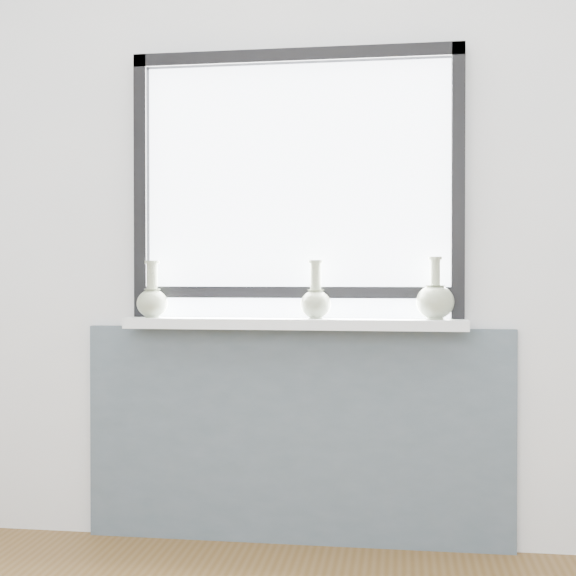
# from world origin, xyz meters

# --- Properties ---
(back_wall) EXTENTS (3.60, 0.02, 2.60)m
(back_wall) POSITION_xyz_m (0.00, 1.81, 1.30)
(back_wall) COLOR silver
(back_wall) RESTS_ON ground
(apron_panel) EXTENTS (1.70, 0.03, 0.86)m
(apron_panel) POSITION_xyz_m (0.00, 1.78, 0.43)
(apron_panel) COLOR #4C5765
(apron_panel) RESTS_ON ground
(windowsill) EXTENTS (1.32, 0.18, 0.04)m
(windowsill) POSITION_xyz_m (0.00, 1.71, 0.88)
(windowsill) COLOR silver
(windowsill) RESTS_ON apron_panel
(window) EXTENTS (1.30, 0.06, 1.05)m
(window) POSITION_xyz_m (0.00, 1.77, 1.44)
(window) COLOR black
(window) RESTS_ON windowsill
(vase_a) EXTENTS (0.12, 0.12, 0.22)m
(vase_a) POSITION_xyz_m (-0.56, 1.69, 0.97)
(vase_a) COLOR #939D80
(vase_a) RESTS_ON windowsill
(vase_b) EXTENTS (0.12, 0.12, 0.23)m
(vase_b) POSITION_xyz_m (0.09, 1.71, 0.97)
(vase_b) COLOR #939D80
(vase_b) RESTS_ON windowsill
(vase_c) EXTENTS (0.14, 0.14, 0.24)m
(vase_c) POSITION_xyz_m (0.54, 1.71, 0.98)
(vase_c) COLOR #939D80
(vase_c) RESTS_ON windowsill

